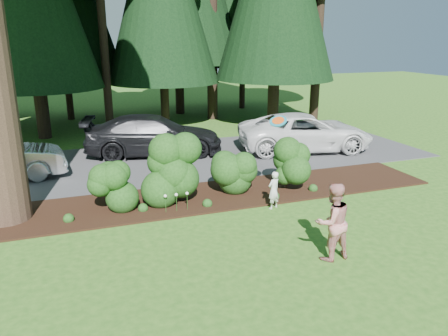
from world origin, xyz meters
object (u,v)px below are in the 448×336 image
Objects in this scene: car_dark_suv at (154,135)px; frisbee at (278,121)px; car_white_suv at (305,132)px; adult at (332,222)px; child at (274,190)px.

car_dark_suv is 7.02m from frisbee.
adult reaches higher than car_white_suv.
adult reaches higher than child.
adult is (-4.11, -8.34, 0.06)m from car_white_suv.
car_white_suv is 5.12× the size of child.
adult is 3.67m from frisbee.
car_white_suv is 6.22m from car_dark_suv.
car_white_suv is 1.02× the size of car_dark_suv.
adult reaches higher than car_dark_suv.
frisbee reaches higher than child.
adult is at bearing -157.43° from car_dark_suv.
frisbee reaches higher than car_dark_suv.
car_white_suv reaches higher than child.
car_dark_suv reaches higher than child.
car_dark_suv is at bearing 88.18° from car_white_suv.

